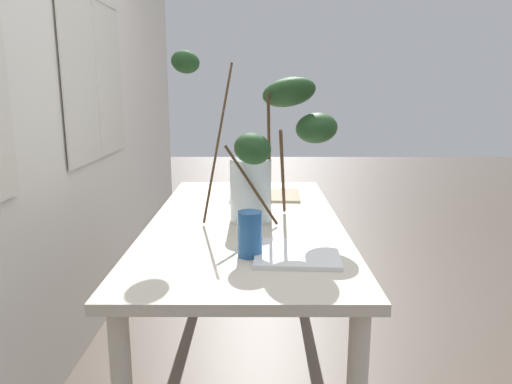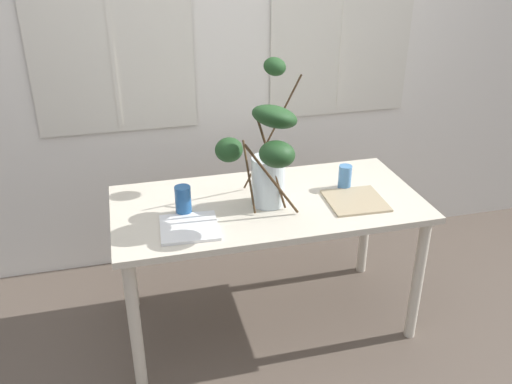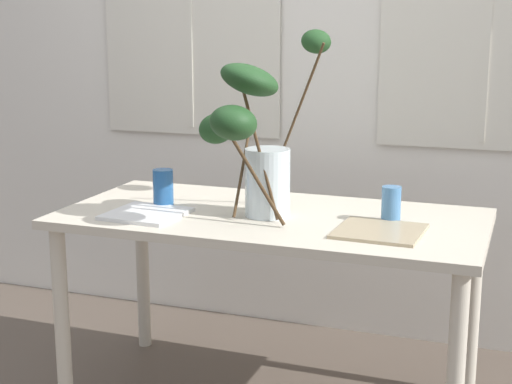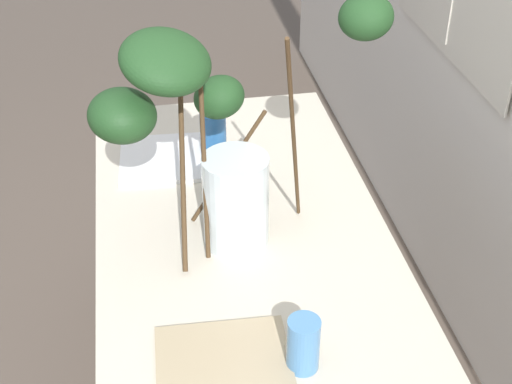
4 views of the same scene
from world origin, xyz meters
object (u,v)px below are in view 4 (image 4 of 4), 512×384
Objects in this scene: drinking_glass_blue_right at (303,344)px; drinking_glass_blue_left at (213,134)px; dining_table at (246,268)px; vase_with_branches at (210,142)px; plate_square_right at (225,371)px; plate_square_left at (165,158)px.

drinking_glass_blue_left is at bearing -175.07° from drinking_glass_blue_right.
drinking_glass_blue_right is (0.43, 0.05, 0.15)m from dining_table.
vase_with_branches is 0.53m from plate_square_right.
drinking_glass_blue_right reaches higher than plate_square_left.
drinking_glass_blue_left is at bearing -176.65° from dining_table.
dining_table is at bearing 3.35° from drinking_glass_blue_left.
dining_table is 0.46m from drinking_glass_blue_right.
dining_table is at bearing -173.50° from drinking_glass_blue_right.
vase_with_branches is at bearing 175.48° from plate_square_right.
dining_table is 12.28× the size of drinking_glass_blue_right.
plate_square_left reaches higher than plate_square_right.
drinking_glass_blue_left reaches higher than dining_table.
drinking_glass_blue_left is 0.51× the size of plate_square_right.
plate_square_right is (0.84, -0.09, -0.07)m from drinking_glass_blue_left.
plate_square_right is (0.42, -0.11, 0.09)m from dining_table.
plate_square_right is at bearing -5.93° from drinking_glass_blue_left.
drinking_glass_blue_left is 1.14× the size of drinking_glass_blue_right.
plate_square_left is (-0.39, -0.10, -0.28)m from vase_with_branches.
drinking_glass_blue_left is at bearing 91.53° from plate_square_left.
vase_with_branches is (-0.03, -0.08, 0.37)m from dining_table.
drinking_glass_blue_right is 0.17m from plate_square_right.
drinking_glass_blue_right reaches higher than dining_table.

